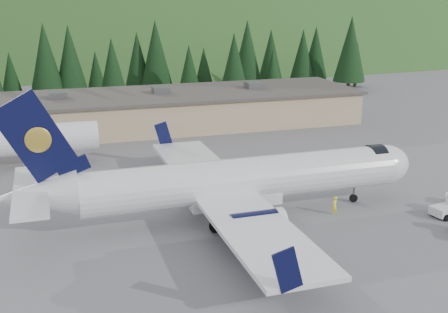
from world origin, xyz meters
TOP-DOWN VIEW (x-y plane):
  - ground at (0.00, 0.00)m, footprint 600.00×600.00m
  - airliner at (-1.11, -0.01)m, footprint 37.94×35.54m
  - terminal_building at (-5.01, 38.00)m, footprint 71.00×17.00m
  - ramp_worker at (8.09, -2.22)m, footprint 0.76×0.67m
  - tree_line at (-7.28, 60.42)m, footprint 113.90×18.98m
  - hills at (53.34, 207.38)m, footprint 614.00×330.00m

SIDE VIEW (x-z plane):
  - hills at x=53.34m, z-range -232.80..67.20m
  - ground at x=0.00m, z-range 0.00..0.00m
  - ramp_worker at x=8.09m, z-range 0.00..1.76m
  - terminal_building at x=-5.01m, z-range -0.43..5.67m
  - airliner at x=-1.11m, z-range -2.95..9.69m
  - tree_line at x=-7.28m, z-range 0.57..14.69m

